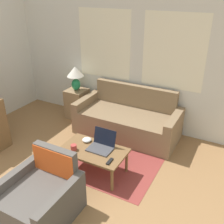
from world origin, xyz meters
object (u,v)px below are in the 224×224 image
cup_navy (74,147)px  laptop (102,145)px  coffee_table (93,152)px  snack_bowl (87,140)px  armchair (42,197)px  tv_remote (110,161)px  couch (128,120)px  table_lamp (75,75)px

cup_navy → laptop: bearing=34.1°
coffee_table → snack_bowl: (-0.21, 0.15, 0.07)m
cup_navy → armchair: bearing=-82.3°
coffee_table → tv_remote: size_ratio=6.42×
couch → coffee_table: size_ratio=1.97×
couch → cup_navy: 1.45m
armchair → couch: bearing=87.2°
armchair → table_lamp: size_ratio=1.69×
table_lamp → couch: bearing=-6.3°
tv_remote → cup_navy: bearing=178.7°
coffee_table → laptop: (0.09, 0.10, 0.10)m
armchair → tv_remote: armchair is taller
tv_remote → coffee_table: bearing=157.4°
cup_navy → snack_bowl: 0.29m
couch → coffee_table: (0.03, -1.29, 0.08)m
couch → table_lamp: (-1.26, 0.14, 0.67)m
armchair → tv_remote: 0.99m
armchair → coffee_table: (0.14, 0.99, 0.10)m
table_lamp → laptop: bearing=-44.2°
table_lamp → laptop: 1.98m
coffee_table → armchair: bearing=-98.1°
table_lamp → laptop: (1.37, -1.33, -0.48)m
cup_navy → tv_remote: size_ratio=0.60×
couch → snack_bowl: bearing=-99.0°
snack_bowl → tv_remote: bearing=-27.8°
cup_navy → tv_remote: cup_navy is taller
armchair → laptop: armchair is taller
laptop → cup_navy: 0.41m
armchair → tv_remote: bearing=59.7°
laptop → tv_remote: 0.37m
coffee_table → cup_navy: bearing=-152.6°
table_lamp → coffee_table: table_lamp is taller
armchair → laptop: 1.13m
cup_navy → tv_remote: 0.61m
couch → table_lamp: table_lamp is taller
armchair → tv_remote: (0.49, 0.84, 0.16)m
laptop → coffee_table: bearing=-131.0°
table_lamp → cup_navy: table_lamp is taller
laptop → cup_navy: laptop is taller
coffee_table → laptop: 0.17m
snack_bowl → cup_navy: bearing=-99.2°
couch → tv_remote: 1.50m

